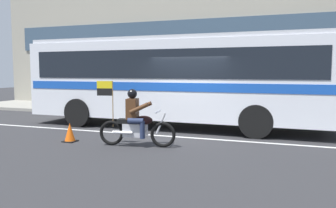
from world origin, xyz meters
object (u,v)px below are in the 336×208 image
Objects in this scene: fire_hydrant at (168,104)px; traffic_cone at (70,133)px; motorcycle_with_rider at (136,122)px; transit_bus at (175,76)px.

fire_hydrant reaches higher than traffic_cone.
transit_bus is at bearing 90.85° from motorcycle_with_rider.
transit_bus is 5.03× the size of motorcycle_with_rider.
motorcycle_with_rider is 2.90× the size of fire_hydrant.
motorcycle_with_rider is at bearing -77.60° from fire_hydrant.
fire_hydrant is at bearing 84.17° from traffic_cone.
transit_bus is 4.40m from traffic_cone.
fire_hydrant is (-1.40, 6.38, -0.15)m from motorcycle_with_rider.
traffic_cone is at bearing -95.83° from fire_hydrant.
transit_bus is 3.66m from motorcycle_with_rider.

